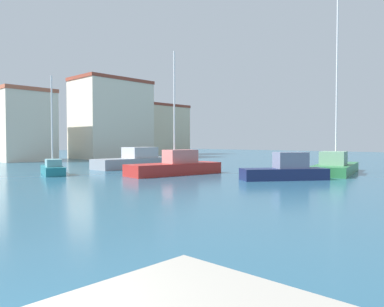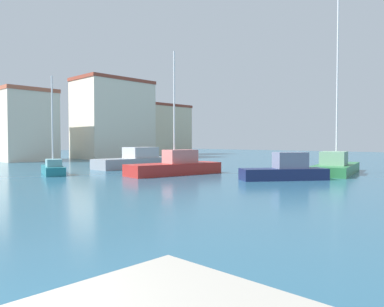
% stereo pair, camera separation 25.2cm
% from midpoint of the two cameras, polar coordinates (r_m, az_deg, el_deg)
% --- Properties ---
extents(water, '(160.00, 160.00, 0.00)m').
position_cam_midpoint_polar(water, '(28.92, -13.68, -3.31)').
color(water, '#285670').
rests_on(water, ground).
extents(sailboat_red_far_right, '(8.03, 3.42, 9.56)m').
position_cam_midpoint_polar(sailboat_red_far_right, '(28.90, -2.32, -1.95)').
color(sailboat_red_far_right, '#B22823').
rests_on(sailboat_red_far_right, water).
extents(sailboat_green_inner_mooring, '(9.33, 4.73, 14.66)m').
position_cam_midpoint_polar(sailboat_green_inner_mooring, '(31.94, 21.47, -1.79)').
color(sailboat_green_inner_mooring, '#28703D').
rests_on(sailboat_green_inner_mooring, water).
extents(motorboat_grey_behind_lamppost, '(8.45, 2.59, 2.02)m').
position_cam_midpoint_polar(motorboat_grey_behind_lamppost, '(36.54, -8.34, -1.06)').
color(motorboat_grey_behind_lamppost, gray).
rests_on(motorboat_grey_behind_lamppost, water).
extents(motorboat_navy_distant_north, '(5.62, 4.83, 1.86)m').
position_cam_midpoint_polar(motorboat_navy_distant_north, '(25.66, 14.47, -2.49)').
color(motorboat_navy_distant_north, '#19234C').
rests_on(motorboat_navy_distant_north, water).
extents(sailboat_teal_mid_harbor, '(2.88, 4.81, 7.69)m').
position_cam_midpoint_polar(sailboat_teal_mid_harbor, '(30.80, -20.41, -2.08)').
color(sailboat_teal_mid_harbor, '#1E707A').
rests_on(sailboat_teal_mid_harbor, water).
extents(waterfront_apartments, '(6.83, 8.27, 9.48)m').
position_cam_midpoint_polar(waterfront_apartments, '(54.69, -24.55, 3.97)').
color(waterfront_apartments, beige).
rests_on(waterfront_apartments, ground).
extents(yacht_club, '(11.34, 7.31, 12.14)m').
position_cam_midpoint_polar(yacht_club, '(59.03, -11.91, 5.23)').
color(yacht_club, beige).
rests_on(yacht_club, ground).
extents(harbor_office, '(11.39, 6.77, 9.81)m').
position_cam_midpoint_polar(harbor_office, '(73.28, -4.83, 3.69)').
color(harbor_office, beige).
rests_on(harbor_office, ground).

